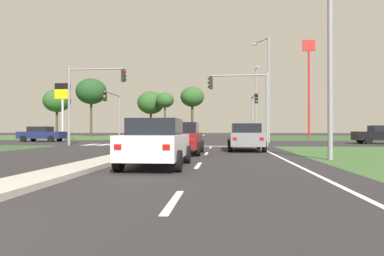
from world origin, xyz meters
TOP-DOWN VIEW (x-y plane):
  - ground_plane at (0.00, 30.00)m, footprint 200.00×200.00m
  - grass_verge_far_left at (-25.50, 54.50)m, footprint 35.00×35.00m
  - grass_verge_far_right at (25.50, 54.50)m, footprint 35.00×35.00m
  - median_island_near at (0.00, 11.00)m, footprint 1.20×22.00m
  - median_island_far at (0.00, 55.00)m, footprint 1.20×36.00m
  - lane_dash_near at (3.50, 3.09)m, footprint 0.14×2.00m
  - lane_dash_second at (3.50, 9.09)m, footprint 0.14×2.00m
  - lane_dash_third at (3.50, 15.09)m, footprint 0.14×2.00m
  - lane_dash_fourth at (3.50, 21.09)m, footprint 0.14×2.00m
  - edge_line_right at (6.85, 12.00)m, footprint 0.14×24.00m
  - stop_bar_near at (3.80, 23.00)m, footprint 6.40×0.50m
  - crosswalk_bar_near at (-6.40, 24.80)m, footprint 0.70×2.80m
  - crosswalk_bar_second at (-5.25, 24.80)m, footprint 0.70×2.80m
  - crosswalk_bar_third at (-4.10, 24.80)m, footprint 0.70×2.80m
  - crosswalk_bar_fourth at (-2.95, 24.80)m, footprint 0.70×2.80m
  - crosswalk_bar_fifth at (-1.80, 24.80)m, footprint 0.70×2.80m
  - crosswalk_bar_sixth at (-0.65, 24.80)m, footprint 0.70×2.80m
  - car_grey_near at (5.66, 17.80)m, footprint 2.04×4.57m
  - car_navy_second at (-14.21, 31.49)m, footprint 4.54×2.08m
  - car_black_third at (18.04, 28.65)m, footprint 4.58×1.97m
  - car_maroon_fourth at (2.30, 14.61)m, footprint 2.01×4.33m
  - car_white_fifth at (2.17, 8.47)m, footprint 1.97×4.17m
  - car_red_sixth at (-2.35, 63.02)m, footprint 1.97×4.56m
  - car_beige_seventh at (-2.42, 48.93)m, footprint 2.10×4.58m
  - traffic_signal_far_right at (7.60, 34.54)m, footprint 0.32×5.33m
  - traffic_signal_near_left at (-6.00, 23.40)m, footprint 4.67×0.32m
  - traffic_signal_far_left at (-7.60, 34.64)m, footprint 0.32×5.25m
  - traffic_signal_near_right at (5.98, 23.40)m, footprint 4.50×0.32m
  - street_lamp_near at (8.53, 11.74)m, footprint 1.89×0.92m
  - street_lamp_second at (8.58, 30.89)m, footprint 1.45×2.17m
  - street_lamp_third at (8.69, 43.51)m, footprint 0.56×2.26m
  - pedestrian_at_median at (-0.11, 38.84)m, footprint 0.34×0.34m
  - fastfood_pole_sign at (17.00, 49.94)m, footprint 1.80×0.40m
  - fuel_price_totem at (-14.02, 35.79)m, footprint 1.80×0.24m
  - treeline_near at (-26.13, 58.94)m, footprint 4.95×4.95m
  - treeline_second at (-19.58, 58.85)m, footprint 5.50×5.50m
  - treeline_third at (-9.43, 63.13)m, footprint 5.17×5.17m
  - treeline_fourth at (-6.18, 60.01)m, footprint 3.29×3.29m
  - treeline_fifth at (-1.30, 61.44)m, footprint 4.38×4.38m

SIDE VIEW (x-z plane):
  - ground_plane at x=0.00m, z-range 0.00..0.00m
  - grass_verge_far_left at x=-25.50m, z-range 0.00..0.01m
  - grass_verge_far_right at x=25.50m, z-range 0.00..0.01m
  - lane_dash_near at x=3.50m, z-range 0.00..0.01m
  - lane_dash_second at x=3.50m, z-range 0.00..0.01m
  - lane_dash_third at x=3.50m, z-range 0.00..0.01m
  - lane_dash_fourth at x=3.50m, z-range 0.00..0.01m
  - edge_line_right at x=6.85m, z-range 0.00..0.01m
  - stop_bar_near at x=3.80m, z-range 0.00..0.01m
  - crosswalk_bar_near at x=-6.40m, z-range 0.00..0.01m
  - crosswalk_bar_second at x=-5.25m, z-range 0.00..0.01m
  - crosswalk_bar_third at x=-4.10m, z-range 0.00..0.01m
  - crosswalk_bar_fourth at x=-2.95m, z-range 0.00..0.01m
  - crosswalk_bar_fifth at x=-1.80m, z-range 0.00..0.01m
  - crosswalk_bar_sixth at x=-0.65m, z-range 0.00..0.01m
  - median_island_near at x=0.00m, z-range 0.00..0.14m
  - median_island_far at x=0.00m, z-range 0.00..0.14m
  - car_beige_seventh at x=-2.42m, z-range 0.02..1.52m
  - car_red_sixth at x=-2.35m, z-range 0.02..1.53m
  - car_navy_second at x=-14.21m, z-range 0.02..1.57m
  - car_white_fifth at x=2.17m, z-range 0.01..1.59m
  - car_grey_near at x=5.66m, z-range 0.02..1.59m
  - car_maroon_fourth at x=2.30m, z-range 0.02..1.60m
  - car_black_third at x=18.04m, z-range 0.02..1.60m
  - pedestrian_at_median at x=-0.11m, z-range 0.32..2.06m
  - traffic_signal_far_right at x=7.60m, z-range 1.01..6.06m
  - traffic_signal_far_left at x=-7.60m, z-range 1.06..6.43m
  - traffic_signal_near_right at x=5.98m, z-range 1.04..6.57m
  - traffic_signal_near_left at x=-6.00m, z-range 1.13..7.29m
  - fuel_price_totem at x=-14.02m, z-range 1.53..8.10m
  - street_lamp_near at x=8.53m, z-range 0.51..9.59m
  - street_lamp_third at x=8.69m, z-range 0.55..9.85m
  - street_lamp_second at x=8.58m, z-range 0.57..10.59m
  - treeline_third at x=-9.43m, z-range 2.08..10.70m
  - treeline_near at x=-26.13m, z-range 2.20..10.88m
  - treeline_fourth at x=-6.18m, z-range 2.55..10.61m
  - treeline_fifth at x=-1.30m, z-range 2.66..11.86m
  - treeline_second at x=-19.58m, z-range 2.90..13.46m
  - fastfood_pole_sign at x=17.00m, z-range 3.07..17.55m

